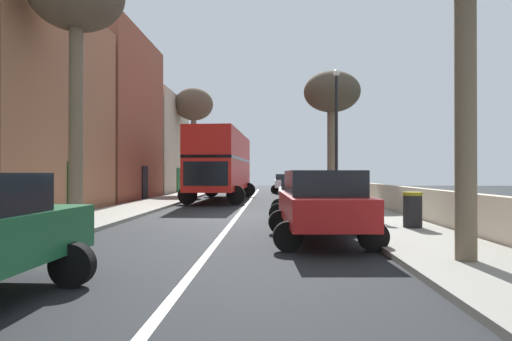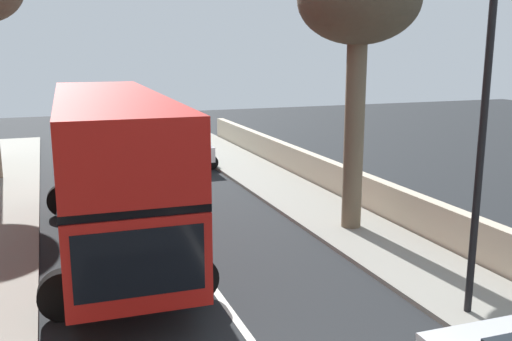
{
  "view_description": "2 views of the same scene",
  "coord_description": "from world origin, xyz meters",
  "views": [
    {
      "loc": [
        1.31,
        -16.87,
        1.65
      ],
      "look_at": [
        0.58,
        3.84,
        1.78
      ],
      "focal_mm": 30.51,
      "sensor_mm": 36.0,
      "label": 1
    },
    {
      "loc": [
        -3.17,
        -4.99,
        5.15
      ],
      "look_at": [
        1.7,
        8.11,
        2.14
      ],
      "focal_mm": 39.74,
      "sensor_mm": 36.0,
      "label": 2
    }
  ],
  "objects": [
    {
      "name": "double_decker_bus",
      "position": [
        -1.7,
        9.48,
        2.35
      ],
      "size": [
        3.81,
        10.96,
        4.06
      ],
      "color": "red",
      "rests_on": "ground"
    },
    {
      "name": "parked_car_white_right_3",
      "position": [
        2.5,
        19.67,
        0.92
      ],
      "size": [
        2.49,
        4.57,
        1.59
      ],
      "color": "silver",
      "rests_on": "ground"
    },
    {
      "name": "street_tree_right_1",
      "position": [
        4.88,
        8.77,
        6.23
      ],
      "size": [
        3.31,
        3.31,
        7.52
      ],
      "color": "brown",
      "rests_on": "sidewalk_right"
    },
    {
      "name": "lamppost_right",
      "position": [
        4.3,
        3.19,
        3.81
      ],
      "size": [
        0.32,
        0.32,
        6.31
      ],
      "color": "black",
      "rests_on": "sidewalk_right"
    }
  ]
}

